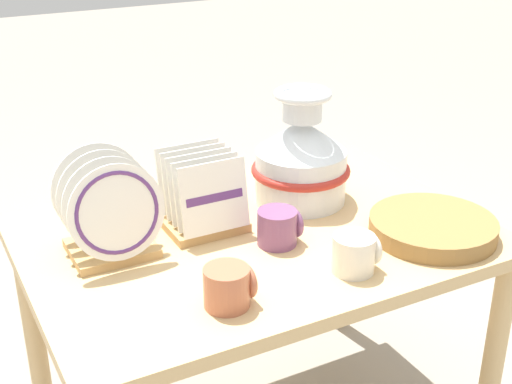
{
  "coord_description": "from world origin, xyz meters",
  "views": [
    {
      "loc": [
        -0.75,
        -1.41,
        1.5
      ],
      "look_at": [
        0.0,
        0.0,
        0.78
      ],
      "focal_mm": 50.0,
      "sensor_mm": 36.0,
      "label": 1
    }
  ],
  "objects_px": {
    "ceramic_vase": "(301,158)",
    "mug_plum_glaze": "(279,227)",
    "dish_rack_round_plates": "(110,216)",
    "mug_terracotta_glaze": "(229,287)",
    "mug_cream_glaze": "(355,253)",
    "wicker_charger_stack": "(433,227)",
    "dish_rack_square_plates": "(202,201)"
  },
  "relations": [
    {
      "from": "ceramic_vase",
      "to": "mug_plum_glaze",
      "type": "xyz_separation_m",
      "value": [
        -0.18,
        -0.19,
        -0.08
      ]
    },
    {
      "from": "ceramic_vase",
      "to": "dish_rack_round_plates",
      "type": "relative_size",
      "value": 1.27
    },
    {
      "from": "dish_rack_round_plates",
      "to": "mug_terracotta_glaze",
      "type": "height_order",
      "value": "dish_rack_round_plates"
    },
    {
      "from": "dish_rack_round_plates",
      "to": "mug_cream_glaze",
      "type": "distance_m",
      "value": 0.57
    },
    {
      "from": "dish_rack_round_plates",
      "to": "mug_terracotta_glaze",
      "type": "relative_size",
      "value": 2.33
    },
    {
      "from": "mug_cream_glaze",
      "to": "mug_terracotta_glaze",
      "type": "bearing_deg",
      "value": 178.82
    },
    {
      "from": "ceramic_vase",
      "to": "wicker_charger_stack",
      "type": "height_order",
      "value": "ceramic_vase"
    },
    {
      "from": "dish_rack_round_plates",
      "to": "wicker_charger_stack",
      "type": "height_order",
      "value": "dish_rack_round_plates"
    },
    {
      "from": "wicker_charger_stack",
      "to": "mug_plum_glaze",
      "type": "relative_size",
      "value": 2.97
    },
    {
      "from": "dish_rack_square_plates",
      "to": "wicker_charger_stack",
      "type": "xyz_separation_m",
      "value": [
        0.49,
        -0.31,
        -0.05
      ]
    },
    {
      "from": "ceramic_vase",
      "to": "mug_terracotta_glaze",
      "type": "bearing_deg",
      "value": -136.7
    },
    {
      "from": "wicker_charger_stack",
      "to": "mug_terracotta_glaze",
      "type": "distance_m",
      "value": 0.59
    },
    {
      "from": "ceramic_vase",
      "to": "mug_cream_glaze",
      "type": "distance_m",
      "value": 0.4
    },
    {
      "from": "wicker_charger_stack",
      "to": "mug_terracotta_glaze",
      "type": "height_order",
      "value": "mug_terracotta_glaze"
    },
    {
      "from": "ceramic_vase",
      "to": "dish_rack_round_plates",
      "type": "xyz_separation_m",
      "value": [
        -0.55,
        -0.06,
        -0.03
      ]
    },
    {
      "from": "ceramic_vase",
      "to": "wicker_charger_stack",
      "type": "xyz_separation_m",
      "value": [
        0.18,
        -0.33,
        -0.1
      ]
    },
    {
      "from": "dish_rack_square_plates",
      "to": "mug_cream_glaze",
      "type": "bearing_deg",
      "value": -58.95
    },
    {
      "from": "mug_cream_glaze",
      "to": "ceramic_vase",
      "type": "bearing_deg",
      "value": 77.25
    },
    {
      "from": "dish_rack_square_plates",
      "to": "mug_terracotta_glaze",
      "type": "xyz_separation_m",
      "value": [
        -0.1,
        -0.35,
        -0.03
      ]
    },
    {
      "from": "mug_plum_glaze",
      "to": "mug_cream_glaze",
      "type": "relative_size",
      "value": 1.0
    },
    {
      "from": "dish_rack_round_plates",
      "to": "ceramic_vase",
      "type": "bearing_deg",
      "value": 5.8
    },
    {
      "from": "dish_rack_round_plates",
      "to": "dish_rack_square_plates",
      "type": "xyz_separation_m",
      "value": [
        0.25,
        0.03,
        -0.03
      ]
    },
    {
      "from": "mug_plum_glaze",
      "to": "ceramic_vase",
      "type": "bearing_deg",
      "value": 47.44
    },
    {
      "from": "dish_rack_round_plates",
      "to": "mug_terracotta_glaze",
      "type": "bearing_deg",
      "value": -65.26
    },
    {
      "from": "dish_rack_square_plates",
      "to": "mug_terracotta_glaze",
      "type": "bearing_deg",
      "value": -105.49
    },
    {
      "from": "ceramic_vase",
      "to": "mug_plum_glaze",
      "type": "distance_m",
      "value": 0.27
    },
    {
      "from": "dish_rack_round_plates",
      "to": "mug_plum_glaze",
      "type": "xyz_separation_m",
      "value": [
        0.37,
        -0.14,
        -0.06
      ]
    },
    {
      "from": "mug_terracotta_glaze",
      "to": "wicker_charger_stack",
      "type": "bearing_deg",
      "value": 4.37
    },
    {
      "from": "ceramic_vase",
      "to": "mug_cream_glaze",
      "type": "xyz_separation_m",
      "value": [
        -0.09,
        -0.38,
        -0.08
      ]
    },
    {
      "from": "dish_rack_square_plates",
      "to": "mug_cream_glaze",
      "type": "height_order",
      "value": "dish_rack_square_plates"
    },
    {
      "from": "ceramic_vase",
      "to": "dish_rack_square_plates",
      "type": "height_order",
      "value": "ceramic_vase"
    },
    {
      "from": "ceramic_vase",
      "to": "mug_plum_glaze",
      "type": "bearing_deg",
      "value": -132.56
    }
  ]
}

